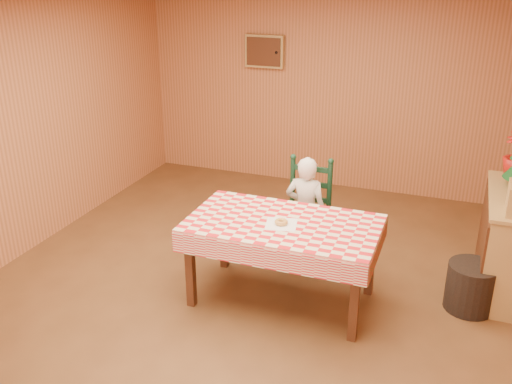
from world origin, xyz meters
TOP-DOWN VIEW (x-y plane):
  - ground at (0.00, 0.00)m, footprint 6.00×6.00m
  - cabin_walls at (-0.00, 0.53)m, footprint 5.10×6.05m
  - dining_table at (0.30, 0.06)m, footprint 1.66×0.96m
  - ladder_chair at (0.30, 0.84)m, footprint 0.44×0.40m
  - seated_child at (0.30, 0.79)m, footprint 0.41×0.27m
  - napkin at (0.30, 0.01)m, footprint 0.31×0.31m
  - donut at (0.30, 0.01)m, footprint 0.13×0.13m
  - shelf_unit at (2.20, 0.97)m, footprint 0.54×1.24m
  - storage_bin at (1.89, 0.49)m, footprint 0.49×0.49m

SIDE VIEW (x-z plane):
  - ground at x=0.00m, z-range 0.00..0.00m
  - storage_bin at x=1.89m, z-range 0.00..0.43m
  - shelf_unit at x=2.20m, z-range 0.00..0.93m
  - ladder_chair at x=0.30m, z-range -0.04..1.04m
  - seated_child at x=0.30m, z-range 0.00..1.12m
  - dining_table at x=0.30m, z-range 0.30..1.07m
  - napkin at x=0.30m, z-range 0.77..0.77m
  - donut at x=0.30m, z-range 0.77..0.81m
  - cabin_walls at x=0.00m, z-range 0.50..3.15m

